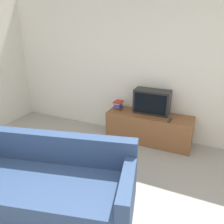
{
  "coord_description": "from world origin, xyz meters",
  "views": [
    {
      "loc": [
        1.03,
        -0.94,
        2.09
      ],
      "look_at": [
        -0.39,
        2.21,
        0.71
      ],
      "focal_mm": 35.0,
      "sensor_mm": 36.0,
      "label": 1
    }
  ],
  "objects": [
    {
      "name": "couch",
      "position": [
        -0.59,
        0.66,
        0.28
      ],
      "size": [
        2.33,
        1.4,
        0.82
      ],
      "rotation": [
        0.0,
        0.0,
        0.24
      ],
      "color": "navy",
      "rests_on": "ground_plane"
    },
    {
      "name": "book_stack",
      "position": [
        -0.49,
        2.74,
        0.64
      ],
      "size": [
        0.17,
        0.21,
        0.17
      ],
      "color": "#995623",
      "rests_on": "tv_stand"
    },
    {
      "name": "tv_stand",
      "position": [
        0.14,
        2.73,
        0.28
      ],
      "size": [
        1.57,
        0.49,
        0.55
      ],
      "color": "brown",
      "rests_on": "ground_plane"
    },
    {
      "name": "television",
      "position": [
        0.14,
        2.83,
        0.77
      ],
      "size": [
        0.66,
        0.3,
        0.45
      ],
      "color": "black",
      "rests_on": "tv_stand"
    },
    {
      "name": "wall_back",
      "position": [
        0.0,
        3.03,
        1.3
      ],
      "size": [
        9.0,
        0.06,
        2.6
      ],
      "color": "silver",
      "rests_on": "ground_plane"
    },
    {
      "name": "remote_on_stand",
      "position": [
        0.53,
        2.6,
        0.56
      ],
      "size": [
        0.06,
        0.19,
        0.02
      ],
      "rotation": [
        0.0,
        0.0,
        -0.08
      ],
      "color": "#2D2D2D",
      "rests_on": "tv_stand"
    }
  ]
}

